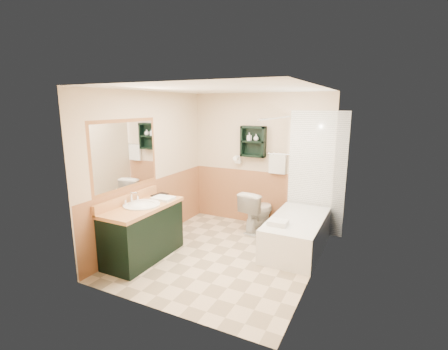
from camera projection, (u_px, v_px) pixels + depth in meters
floor at (223, 255)px, 4.83m from camera, size 3.00×3.00×0.00m
back_wall at (260, 160)px, 5.91m from camera, size 2.60×0.04×2.40m
left_wall at (149, 168)px, 5.15m from camera, size 0.04×3.00×2.40m
right_wall at (318, 187)px, 4.01m from camera, size 0.04×3.00×2.40m
ceiling at (223, 87)px, 4.32m from camera, size 2.60×3.00×0.04m
wainscot_left at (153, 211)px, 5.29m from camera, size 2.98×2.98×1.00m
wainscot_back at (259, 198)px, 6.03m from camera, size 2.58×2.58×1.00m
mirror_frame at (125, 155)px, 4.59m from camera, size 1.30×1.30×1.00m
mirror_glass at (126, 155)px, 4.58m from camera, size 1.20×1.20×0.90m
tile_right at (325, 185)px, 4.71m from camera, size 1.50×1.50×2.10m
tile_back at (316, 174)px, 5.46m from camera, size 0.95×0.95×2.10m
tile_accent at (328, 126)px, 4.54m from camera, size 1.50×1.50×0.10m
wall_shelf at (253, 142)px, 5.78m from camera, size 0.45×0.15×0.55m
hair_dryer at (238, 159)px, 6.01m from camera, size 0.10×0.24×0.18m
towel_bar at (278, 154)px, 5.67m from camera, size 0.40×0.06×0.40m
curtain_rod at (277, 118)px, 4.84m from camera, size 0.03×1.60×0.03m
shower_curtain at (278, 171)px, 5.17m from camera, size 1.05×1.05×1.70m
vanity at (143, 232)px, 4.67m from camera, size 0.59×1.26×0.80m
bathtub at (297, 234)px, 4.97m from camera, size 0.76×1.50×0.51m
toilet at (258, 211)px, 5.72m from camera, size 0.54×0.80×0.72m
counter_towel at (163, 198)px, 4.86m from camera, size 0.31×0.24×0.04m
vanity_book at (155, 188)px, 5.09m from camera, size 0.18×0.04×0.24m
tub_towel at (278, 223)px, 4.63m from camera, size 0.27×0.22×0.07m
soap_bottle_a at (249, 139)px, 5.80m from camera, size 0.11×0.15×0.06m
soap_bottle_b at (256, 138)px, 5.74m from camera, size 0.12×0.14×0.09m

